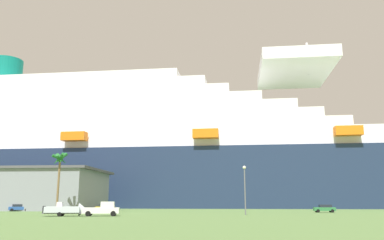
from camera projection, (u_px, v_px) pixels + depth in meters
The scene contains 9 objects.
ground_plane at pixel (156, 210), 102.22m from camera, with size 600.00×600.00×0.00m, color #4C6B38.
cruise_ship at pixel (86, 155), 142.76m from camera, with size 290.94×61.52×62.46m.
pickup_truck at pixel (103, 209), 60.40m from camera, with size 5.81×2.84×2.20m.
small_boat_on_trailer at pixel (68, 210), 59.79m from camera, with size 7.30×2.83×2.15m.
palm_tree at pixel (60, 163), 83.00m from camera, with size 3.59×3.51×12.52m.
street_lamp at pixel (245, 183), 65.98m from camera, with size 0.56×0.56×8.18m.
parked_car_blue_suv at pixel (20, 208), 89.33m from camera, with size 4.97×2.81×1.58m.
parked_car_yellow_taxi at pixel (105, 207), 90.95m from camera, with size 4.51×2.47×1.58m.
parked_car_green_wagon at pixel (325, 208), 79.86m from camera, with size 4.44×2.34×1.58m.
Camera 1 is at (10.67, -74.78, 2.25)m, focal length 36.44 mm.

